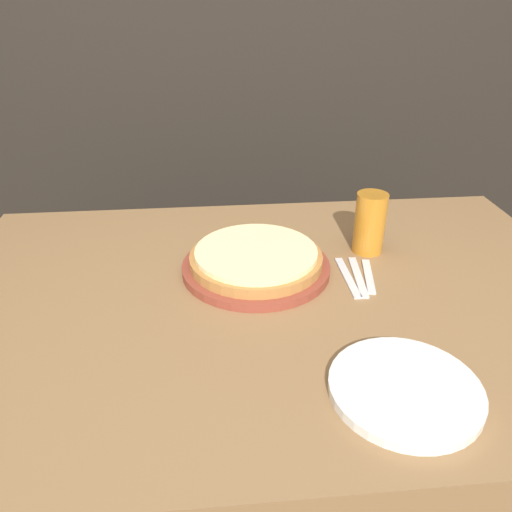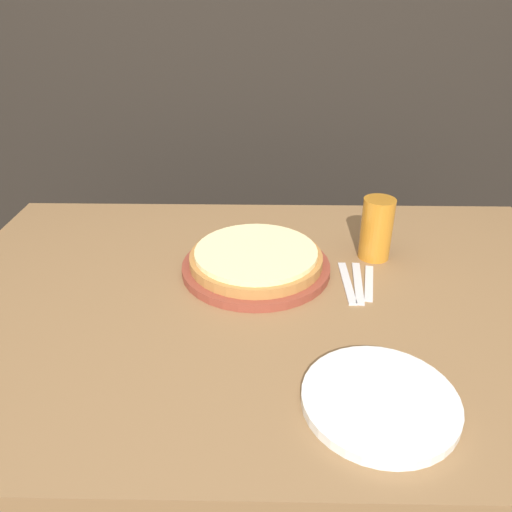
% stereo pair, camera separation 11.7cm
% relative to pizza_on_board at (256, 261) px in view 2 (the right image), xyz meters
% --- Properties ---
extents(ground_plane, '(12.00, 12.00, 0.00)m').
position_rel_pizza_on_board_xyz_m(ground_plane, '(0.03, -0.10, -0.75)').
color(ground_plane, '#473828').
extents(dining_table, '(1.49, 1.00, 0.72)m').
position_rel_pizza_on_board_xyz_m(dining_table, '(0.03, -0.10, -0.39)').
color(dining_table, olive).
rests_on(dining_table, ground_plane).
extents(pizza_on_board, '(0.35, 0.35, 0.06)m').
position_rel_pizza_on_board_xyz_m(pizza_on_board, '(0.00, 0.00, 0.00)').
color(pizza_on_board, brown).
rests_on(pizza_on_board, dining_table).
extents(beer_glass, '(0.08, 0.08, 0.15)m').
position_rel_pizza_on_board_xyz_m(beer_glass, '(0.29, 0.08, 0.06)').
color(beer_glass, '#B7701E').
rests_on(beer_glass, dining_table).
extents(dinner_plate, '(0.26, 0.26, 0.02)m').
position_rel_pizza_on_board_xyz_m(dinner_plate, '(0.21, -0.43, -0.02)').
color(dinner_plate, silver).
rests_on(dinner_plate, dining_table).
extents(fork, '(0.02, 0.18, 0.00)m').
position_rel_pizza_on_board_xyz_m(fork, '(0.21, -0.05, -0.02)').
color(fork, silver).
rests_on(fork, dining_table).
extents(dinner_knife, '(0.04, 0.18, 0.00)m').
position_rel_pizza_on_board_xyz_m(dinner_knife, '(0.23, -0.05, -0.02)').
color(dinner_knife, silver).
rests_on(dinner_knife, dining_table).
extents(spoon, '(0.05, 0.15, 0.00)m').
position_rel_pizza_on_board_xyz_m(spoon, '(0.26, -0.05, -0.02)').
color(spoon, silver).
rests_on(spoon, dining_table).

